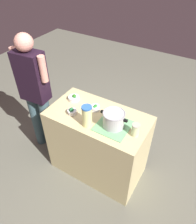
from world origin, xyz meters
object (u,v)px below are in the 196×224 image
(broccoli_bowl_front, at_px, (95,108))
(lemonade_pitcher, at_px, (87,116))
(person_cook, at_px, (35,93))
(mason_jar, at_px, (135,130))
(cooking_pot, at_px, (114,119))
(broccoli_bowl_center, at_px, (74,98))
(broccoli_bowl_back, at_px, (72,111))

(broccoli_bowl_front, bearing_deg, lemonade_pitcher, 103.25)
(lemonade_pitcher, height_order, broccoli_bowl_front, lemonade_pitcher)
(lemonade_pitcher, distance_m, person_cook, 0.88)
(broccoli_bowl_front, height_order, person_cook, person_cook)
(broccoli_bowl_front, bearing_deg, mason_jar, 166.57)
(cooking_pot, relative_size, person_cook, 0.18)
(lemonade_pitcher, xyz_separation_m, person_cook, (0.86, -0.14, -0.12))
(broccoli_bowl_center, bearing_deg, broccoli_bowl_front, 174.04)
(mason_jar, relative_size, broccoli_bowl_center, 1.02)
(mason_jar, relative_size, broccoli_bowl_front, 1.31)
(lemonade_pitcher, distance_m, mason_jar, 0.49)
(mason_jar, distance_m, person_cook, 1.33)
(broccoli_bowl_back, distance_m, person_cook, 0.62)
(cooking_pot, distance_m, lemonade_pitcher, 0.27)
(cooking_pot, relative_size, lemonade_pitcher, 1.24)
(cooking_pot, bearing_deg, broccoli_bowl_center, -14.75)
(lemonade_pitcher, bearing_deg, cooking_pot, -153.03)
(broccoli_bowl_front, distance_m, broccoli_bowl_center, 0.32)
(broccoli_bowl_center, height_order, person_cook, person_cook)
(lemonade_pitcher, relative_size, broccoli_bowl_center, 1.79)
(cooking_pot, height_order, person_cook, person_cook)
(cooking_pot, distance_m, broccoli_bowl_back, 0.49)
(lemonade_pitcher, relative_size, broccoli_bowl_front, 2.29)
(broccoli_bowl_front, bearing_deg, broccoli_bowl_back, 45.12)
(mason_jar, bearing_deg, broccoli_bowl_center, -10.70)
(lemonade_pitcher, relative_size, person_cook, 0.14)
(lemonade_pitcher, relative_size, mason_jar, 1.75)
(broccoli_bowl_front, xyz_separation_m, person_cook, (0.80, 0.11, -0.03))
(broccoli_bowl_center, bearing_deg, person_cook, 16.19)
(lemonade_pitcher, bearing_deg, broccoli_bowl_back, -14.86)
(person_cook, bearing_deg, lemonade_pitcher, 170.72)
(lemonade_pitcher, relative_size, broccoli_bowl_back, 2.35)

